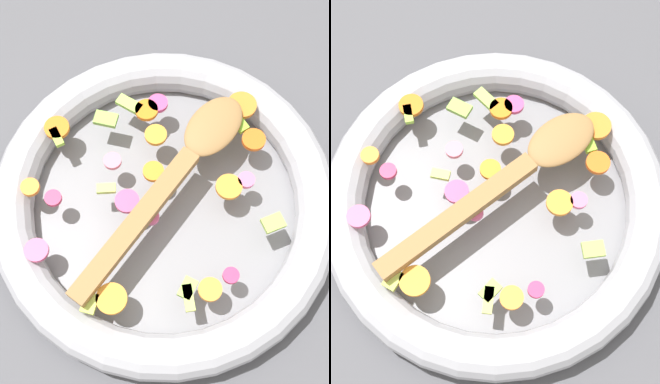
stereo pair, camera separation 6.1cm
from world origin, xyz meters
The scene contains 4 objects.
ground_plane centered at (0.00, 0.00, 0.00)m, with size 4.00×4.00×0.00m, color #4C4C51.
skillet centered at (0.00, 0.00, 0.02)m, with size 0.41×0.41×0.05m.
chopped_vegetables centered at (-0.01, 0.02, 0.05)m, with size 0.30×0.27×0.01m.
wooden_spoon centered at (0.02, 0.02, 0.06)m, with size 0.22×0.25×0.01m.
Camera 2 is at (0.04, -0.23, 0.61)m, focal length 50.00 mm.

